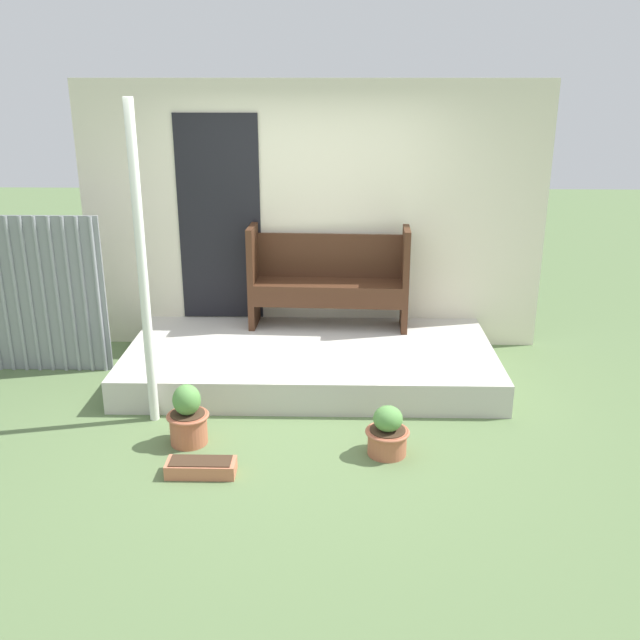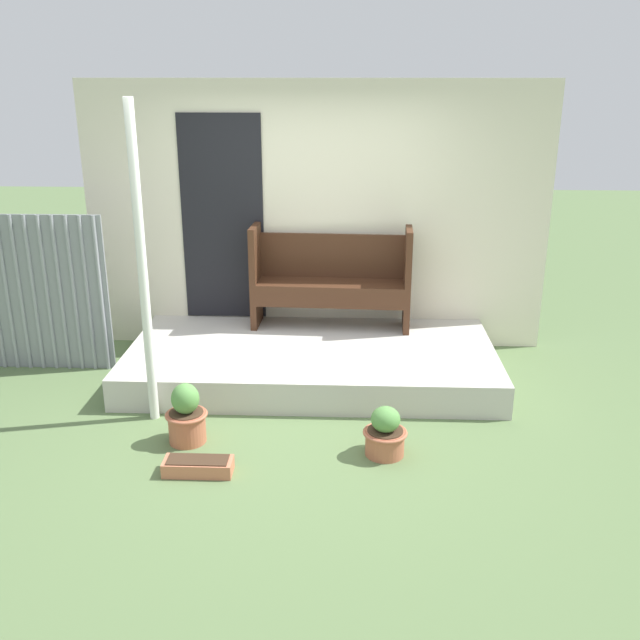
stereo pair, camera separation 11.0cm
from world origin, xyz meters
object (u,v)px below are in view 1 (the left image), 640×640
(flower_pot_left, at_px, (188,418))
(planter_box_rect, at_px, (201,467))
(flower_pot_middle, at_px, (387,433))
(support_post, at_px, (142,270))
(bench, at_px, (329,275))

(flower_pot_left, relative_size, planter_box_rect, 0.98)
(flower_pot_middle, bearing_deg, planter_box_rect, -166.45)
(flower_pot_left, distance_m, flower_pot_middle, 1.49)
(support_post, bearing_deg, bench, 47.15)
(planter_box_rect, bearing_deg, bench, 69.71)
(bench, distance_m, planter_box_rect, 2.59)
(bench, height_order, flower_pot_middle, bench)
(support_post, bearing_deg, planter_box_rect, -57.52)
(bench, xyz_separation_m, flower_pot_left, (-1.03, -1.88, -0.59))
(flower_pot_left, relative_size, flower_pot_middle, 1.25)
(support_post, distance_m, bench, 2.09)
(flower_pot_left, xyz_separation_m, flower_pot_middle, (1.48, -0.13, -0.04))
(planter_box_rect, bearing_deg, flower_pot_middle, 13.55)
(support_post, height_order, flower_pot_middle, support_post)
(flower_pot_left, xyz_separation_m, planter_box_rect, (0.17, -0.45, -0.15))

